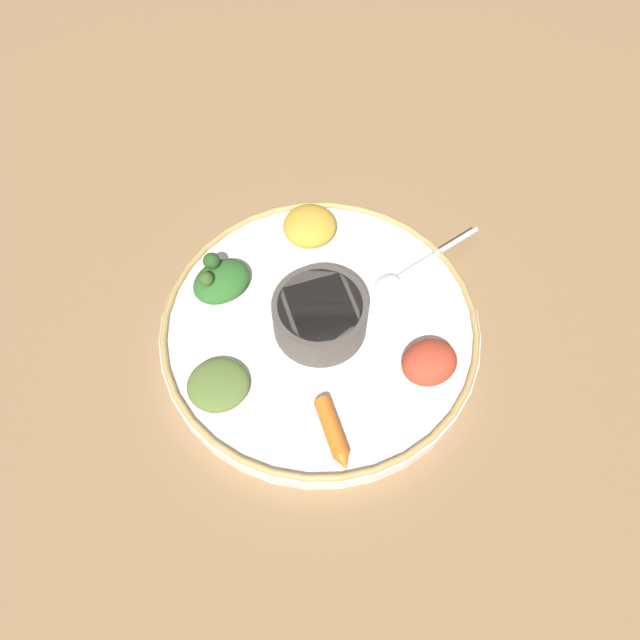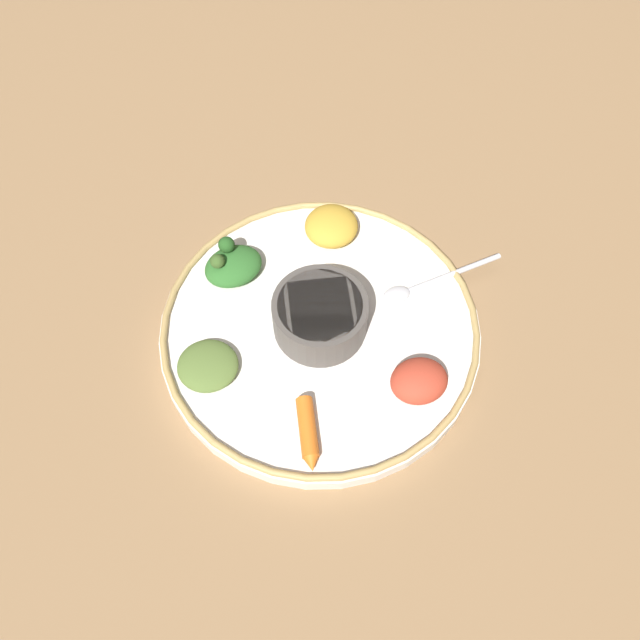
{
  "view_description": "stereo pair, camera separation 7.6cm",
  "coord_description": "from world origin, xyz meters",
  "px_view_note": "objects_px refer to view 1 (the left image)",
  "views": [
    {
      "loc": [
        -0.03,
        0.39,
        0.69
      ],
      "look_at": [
        0.0,
        0.0,
        0.04
      ],
      "focal_mm": 37.36,
      "sensor_mm": 36.0,
      "label": 1
    },
    {
      "loc": [
        -0.1,
        0.37,
        0.69
      ],
      "look_at": [
        0.0,
        0.0,
        0.04
      ],
      "focal_mm": 37.36,
      "sensor_mm": 36.0,
      "label": 2
    }
  ],
  "objects_px": {
    "center_bowl": "(320,315)",
    "carrot_near_spoon": "(333,433)",
    "spoon": "(411,269)",
    "greens_pile": "(220,280)"
  },
  "relations": [
    {
      "from": "center_bowl",
      "to": "carrot_near_spoon",
      "type": "xyz_separation_m",
      "value": [
        -0.02,
        0.13,
        -0.02
      ]
    },
    {
      "from": "spoon",
      "to": "carrot_near_spoon",
      "type": "relative_size",
      "value": 1.64
    },
    {
      "from": "center_bowl",
      "to": "carrot_near_spoon",
      "type": "distance_m",
      "value": 0.14
    },
    {
      "from": "carrot_near_spoon",
      "to": "spoon",
      "type": "bearing_deg",
      "value": -110.16
    },
    {
      "from": "carrot_near_spoon",
      "to": "center_bowl",
      "type": "bearing_deg",
      "value": -79.72
    },
    {
      "from": "spoon",
      "to": "greens_pile",
      "type": "bearing_deg",
      "value": 10.43
    },
    {
      "from": "greens_pile",
      "to": "carrot_near_spoon",
      "type": "distance_m",
      "value": 0.23
    },
    {
      "from": "center_bowl",
      "to": "spoon",
      "type": "height_order",
      "value": "center_bowl"
    },
    {
      "from": "center_bowl",
      "to": "carrot_near_spoon",
      "type": "relative_size",
      "value": 1.33
    },
    {
      "from": "center_bowl",
      "to": "carrot_near_spoon",
      "type": "height_order",
      "value": "center_bowl"
    }
  ]
}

